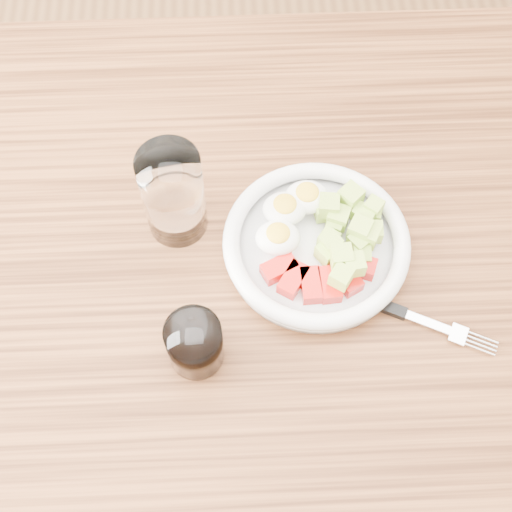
{
  "coord_description": "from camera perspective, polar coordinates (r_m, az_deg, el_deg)",
  "views": [
    {
      "loc": [
        -0.03,
        -0.39,
        1.59
      ],
      "look_at": [
        -0.01,
        0.01,
        0.8
      ],
      "focal_mm": 50.0,
      "sensor_mm": 36.0,
      "label": 1
    }
  ],
  "objects": [
    {
      "name": "coffee_glass",
      "position": [
        0.84,
        -4.92,
        -7.0
      ],
      "size": [
        0.07,
        0.07,
        0.08
      ],
      "color": "white",
      "rests_on": "dining_table"
    },
    {
      "name": "ground",
      "position": [
        1.64,
        0.37,
        -13.16
      ],
      "size": [
        4.0,
        4.0,
        0.0
      ],
      "primitive_type": "plane",
      "color": "brown",
      "rests_on": "ground"
    },
    {
      "name": "fork",
      "position": [
        0.9,
        10.56,
        -4.1
      ],
      "size": [
        0.21,
        0.11,
        0.01
      ],
      "color": "black",
      "rests_on": "dining_table"
    },
    {
      "name": "bowl",
      "position": [
        0.91,
        4.87,
        1.17
      ],
      "size": [
        0.24,
        0.24,
        0.06
      ],
      "color": "white",
      "rests_on": "dining_table"
    },
    {
      "name": "dining_table",
      "position": [
        1.0,
        0.6,
        -3.89
      ],
      "size": [
        1.5,
        0.9,
        0.77
      ],
      "color": "brown",
      "rests_on": "ground"
    },
    {
      "name": "water_glass",
      "position": [
        0.89,
        -6.65,
        4.94
      ],
      "size": [
        0.08,
        0.08,
        0.14
      ],
      "primitive_type": "cylinder",
      "color": "white",
      "rests_on": "dining_table"
    }
  ]
}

